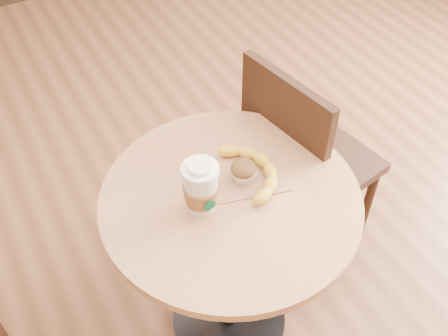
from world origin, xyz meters
name	(u,v)px	position (x,y,z in m)	size (l,w,h in m)	color
cafe_table	(230,235)	(0.03, -0.06, 0.56)	(0.77, 0.77, 0.75)	black
chair_right	(302,160)	(0.45, 0.14, 0.52)	(0.48, 0.48, 0.95)	black
kraft_bag	(246,176)	(0.10, -0.01, 0.75)	(0.24, 0.18, 0.00)	#A77551
coffee_cup	(201,189)	(-0.07, -0.05, 0.83)	(0.10, 0.10, 0.17)	silver
muffin	(243,171)	(0.09, -0.02, 0.79)	(0.08, 0.08, 0.07)	silver
banana	(255,169)	(0.13, -0.02, 0.77)	(0.15, 0.28, 0.04)	yellow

